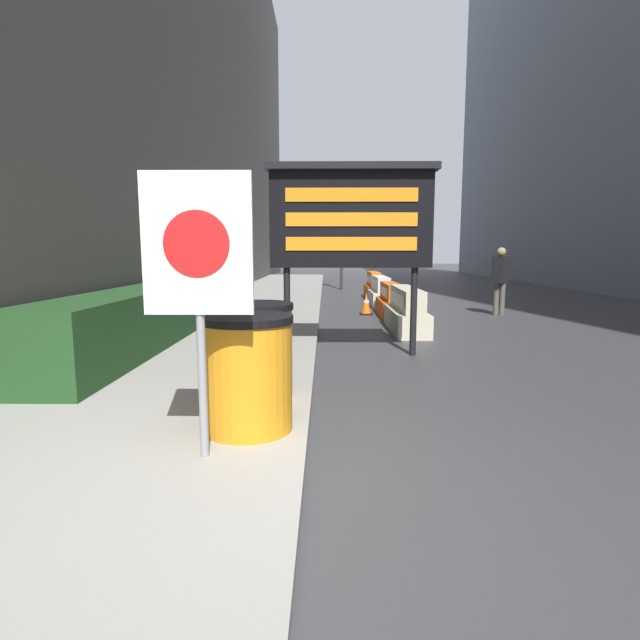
% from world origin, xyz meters
% --- Properties ---
extents(ground_plane, '(120.00, 120.00, 0.00)m').
position_xyz_m(ground_plane, '(0.00, 0.00, 0.00)').
color(ground_plane, '#38383A').
extents(sidewalk_left, '(3.28, 56.00, 0.13)m').
position_xyz_m(sidewalk_left, '(-1.64, 0.00, 0.06)').
color(sidewalk_left, gray).
rests_on(sidewalk_left, ground_plane).
extents(hedge_strip, '(0.90, 7.38, 0.88)m').
position_xyz_m(hedge_strip, '(-2.68, 5.15, 0.57)').
color(hedge_strip, '#1E421E').
rests_on(hedge_strip, sidewalk_left).
extents(barrel_drum_foreground, '(0.75, 0.75, 0.94)m').
position_xyz_m(barrel_drum_foreground, '(-0.49, 0.81, 0.60)').
color(barrel_drum_foreground, orange).
rests_on(barrel_drum_foreground, sidewalk_left).
extents(barrel_drum_middle, '(0.75, 0.75, 0.94)m').
position_xyz_m(barrel_drum_middle, '(-0.55, 1.75, 0.60)').
color(barrel_drum_middle, orange).
rests_on(barrel_drum_middle, sidewalk_left).
extents(warning_sign, '(0.74, 0.08, 1.98)m').
position_xyz_m(warning_sign, '(-0.72, 0.25, 1.51)').
color(warning_sign, gray).
rests_on(warning_sign, sidewalk_left).
extents(message_board, '(2.52, 0.36, 2.84)m').
position_xyz_m(message_board, '(0.52, 4.37, 2.07)').
color(message_board, black).
rests_on(message_board, ground_plane).
extents(jersey_barrier_cream, '(0.62, 2.13, 0.86)m').
position_xyz_m(jersey_barrier_cream, '(1.74, 6.67, 0.38)').
color(jersey_barrier_cream, beige).
rests_on(jersey_barrier_cream, ground_plane).
extents(jersey_barrier_orange_far, '(0.57, 1.78, 0.80)m').
position_xyz_m(jersey_barrier_orange_far, '(1.74, 9.04, 0.35)').
color(jersey_barrier_orange_far, orange).
rests_on(jersey_barrier_orange_far, ground_plane).
extents(jersey_barrier_white, '(0.60, 1.85, 0.85)m').
position_xyz_m(jersey_barrier_white, '(1.74, 11.35, 0.37)').
color(jersey_barrier_white, silver).
rests_on(jersey_barrier_white, ground_plane).
extents(jersey_barrier_orange_near, '(0.53, 1.74, 0.89)m').
position_xyz_m(jersey_barrier_orange_near, '(1.74, 13.45, 0.39)').
color(jersey_barrier_orange_near, orange).
rests_on(jersey_barrier_orange_near, ground_plane).
extents(traffic_cone_near, '(0.31, 0.31, 0.55)m').
position_xyz_m(traffic_cone_near, '(1.16, 9.28, 0.27)').
color(traffic_cone_near, black).
rests_on(traffic_cone_near, ground_plane).
extents(traffic_light_near_curb, '(0.28, 0.45, 4.17)m').
position_xyz_m(traffic_light_near_curb, '(0.79, 17.32, 3.02)').
color(traffic_light_near_curb, '#2D2D30').
rests_on(traffic_light_near_curb, ground_plane).
extents(pedestrian_worker, '(0.49, 0.50, 1.67)m').
position_xyz_m(pedestrian_worker, '(4.45, 9.22, 0.99)').
color(pedestrian_worker, '#514C42').
rests_on(pedestrian_worker, ground_plane).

